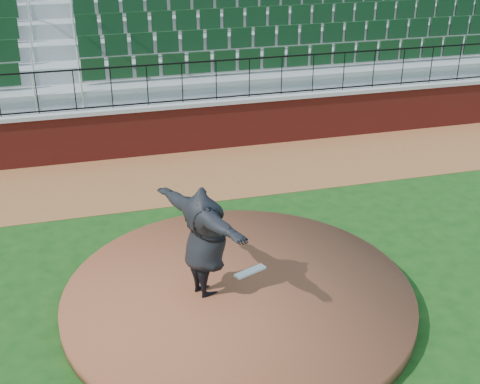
% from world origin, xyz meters
% --- Properties ---
extents(ground, '(90.00, 90.00, 0.00)m').
position_xyz_m(ground, '(0.00, 0.00, 0.00)').
color(ground, '#153F12').
rests_on(ground, ground).
extents(warning_track, '(34.00, 3.20, 0.01)m').
position_xyz_m(warning_track, '(0.00, 5.40, 0.01)').
color(warning_track, brown).
rests_on(warning_track, ground).
extents(field_wall, '(34.00, 0.35, 1.20)m').
position_xyz_m(field_wall, '(0.00, 7.00, 0.60)').
color(field_wall, maroon).
rests_on(field_wall, ground).
extents(wall_cap, '(34.00, 0.45, 0.10)m').
position_xyz_m(wall_cap, '(0.00, 7.00, 1.25)').
color(wall_cap, '#B7B7B7').
rests_on(wall_cap, field_wall).
extents(wall_railing, '(34.00, 0.05, 1.00)m').
position_xyz_m(wall_railing, '(0.00, 7.00, 1.80)').
color(wall_railing, black).
rests_on(wall_railing, wall_cap).
extents(seating_stands, '(34.00, 5.10, 4.60)m').
position_xyz_m(seating_stands, '(0.00, 9.72, 2.30)').
color(seating_stands, gray).
rests_on(seating_stands, ground).
extents(concourse_wall, '(34.00, 0.50, 5.50)m').
position_xyz_m(concourse_wall, '(0.00, 12.52, 2.75)').
color(concourse_wall, maroon).
rests_on(concourse_wall, ground).
extents(pitchers_mound, '(5.69, 5.69, 0.25)m').
position_xyz_m(pitchers_mound, '(-0.42, 0.06, 0.12)').
color(pitchers_mound, brown).
rests_on(pitchers_mound, ground).
extents(pitching_rubber, '(0.60, 0.36, 0.04)m').
position_xyz_m(pitching_rubber, '(-0.09, 0.51, 0.27)').
color(pitching_rubber, white).
rests_on(pitching_rubber, pitchers_mound).
extents(pitcher, '(1.45, 2.38, 1.88)m').
position_xyz_m(pitcher, '(-0.94, 0.14, 1.19)').
color(pitcher, black).
rests_on(pitcher, pitchers_mound).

